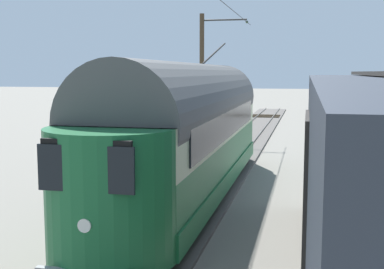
# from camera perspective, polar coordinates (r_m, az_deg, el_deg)

# --- Properties ---
(ground_plane) EXTENTS (220.00, 220.00, 0.00)m
(ground_plane) POSITION_cam_1_polar(r_m,az_deg,el_deg) (15.09, 18.28, -8.73)
(ground_plane) COLOR gray
(track_adjacent_siding) EXTENTS (2.80, 80.00, 0.18)m
(track_adjacent_siding) POSITION_cam_1_polar(r_m,az_deg,el_deg) (15.38, 18.18, -8.22)
(track_adjacent_siding) COLOR #56514C
(track_adjacent_siding) RESTS_ON ground
(track_third_siding) EXTENTS (2.80, 80.00, 0.18)m
(track_third_siding) POSITION_cam_1_polar(r_m,az_deg,el_deg) (15.72, -0.75, -7.53)
(track_third_siding) COLOR #56514C
(track_third_siding) RESTS_ON ground
(vintage_streetcar) EXTENTS (2.65, 15.67, 5.11)m
(vintage_streetcar) POSITION_cam_1_polar(r_m,az_deg,el_deg) (15.92, -0.23, 0.71)
(vintage_streetcar) COLOR #196033
(vintage_streetcar) RESTS_ON ground
(catenary_pole_foreground) EXTENTS (2.92, 0.28, 7.50)m
(catenary_pole_foreground) POSITION_cam_1_polar(r_m,az_deg,el_deg) (30.82, 1.26, 6.88)
(catenary_pole_foreground) COLOR #423323
(catenary_pole_foreground) RESTS_ON ground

